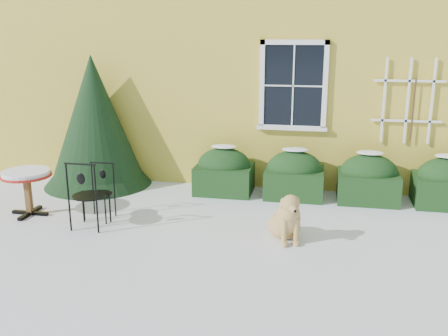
% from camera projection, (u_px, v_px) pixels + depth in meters
% --- Properties ---
extents(ground, '(80.00, 80.00, 0.00)m').
position_uv_depth(ground, '(210.00, 249.00, 6.93)').
color(ground, white).
rests_on(ground, ground).
extents(house, '(12.40, 8.40, 6.40)m').
position_uv_depth(house, '(269.00, 20.00, 12.72)').
color(house, yellow).
rests_on(house, ground).
extents(hedge_row, '(4.95, 0.80, 0.91)m').
position_uv_depth(hedge_row, '(331.00, 177.00, 8.93)').
color(hedge_row, black).
rests_on(hedge_row, ground).
extents(evergreen_shrub, '(2.08, 2.08, 2.52)m').
position_uv_depth(evergreen_shrub, '(96.00, 134.00, 9.66)').
color(evergreen_shrub, black).
rests_on(evergreen_shrub, ground).
extents(bistro_table, '(0.81, 0.81, 0.75)m').
position_uv_depth(bistro_table, '(26.00, 178.00, 8.08)').
color(bistro_table, black).
rests_on(bistro_table, ground).
extents(patio_chair_near, '(0.51, 0.51, 1.07)m').
position_uv_depth(patio_chair_near, '(88.00, 194.00, 7.55)').
color(patio_chair_near, black).
rests_on(patio_chair_near, ground).
extents(patio_chair_far, '(0.43, 0.43, 0.90)m').
position_uv_depth(patio_chair_far, '(100.00, 192.00, 7.96)').
color(patio_chair_far, black).
rests_on(patio_chair_far, ground).
extents(dog, '(0.63, 0.84, 0.75)m').
position_uv_depth(dog, '(287.00, 220.00, 7.16)').
color(dog, tan).
rests_on(dog, ground).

